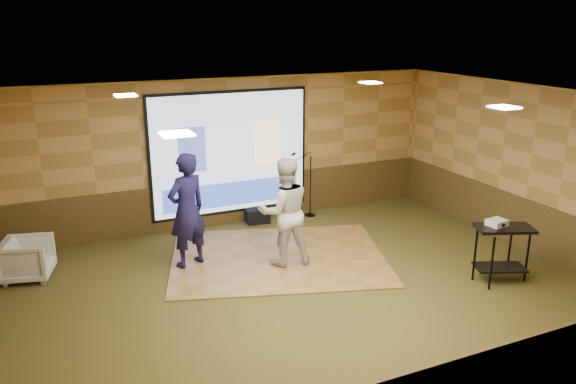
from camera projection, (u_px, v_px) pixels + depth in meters
name	position (u px, v px, depth m)	size (l,w,h in m)	color
ground	(304.00, 292.00, 8.77)	(9.00, 9.00, 0.00)	#303719
room_shell	(305.00, 163.00, 8.15)	(9.04, 7.04, 3.02)	#B2874A
wainscot_back	(231.00, 201.00, 11.66)	(9.00, 0.04, 0.95)	#453117
wainscot_right	(522.00, 223.00, 10.38)	(0.04, 7.00, 0.95)	#453117
projector_screen	(231.00, 154.00, 11.32)	(3.32, 0.06, 2.52)	black
downlight_nw	(126.00, 95.00, 8.59)	(0.32, 0.32, 0.02)	#FFE9BF
downlight_ne	(370.00, 83.00, 10.32)	(0.32, 0.32, 0.02)	#FFE9BF
downlight_sw	(177.00, 134.00, 5.72)	(0.32, 0.32, 0.02)	#FFE9BF
downlight_se	(504.00, 107.00, 7.44)	(0.32, 0.32, 0.02)	#FFE9BF
dance_floor	(278.00, 257.00, 10.02)	(3.75, 2.86, 0.03)	#9C6D39
player_left	(187.00, 210.00, 9.42)	(0.72, 0.47, 1.98)	#191645
player_right	(285.00, 212.00, 9.50)	(0.92, 0.71, 1.88)	beige
av_table	(503.00, 244.00, 8.98)	(0.89, 0.47, 0.93)	black
projector	(497.00, 223.00, 8.94)	(0.30, 0.25, 0.10)	silver
mic_stand	(308.00, 194.00, 12.04)	(0.57, 0.23, 1.45)	black
banquet_chair	(28.00, 259.00, 9.16)	(0.73, 0.75, 0.68)	gray
duffel_bag	(257.00, 216.00, 11.74)	(0.49, 0.32, 0.30)	black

